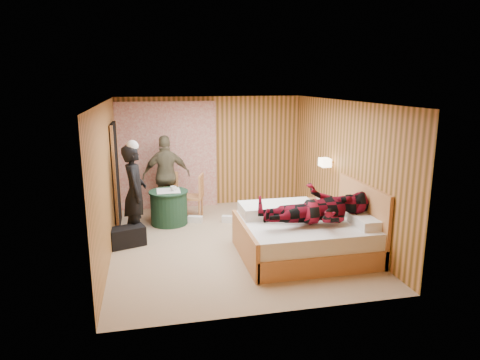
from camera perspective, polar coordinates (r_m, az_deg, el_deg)
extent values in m
cube|color=tan|center=(7.82, -1.02, -8.21)|extent=(4.20, 5.00, 0.01)
cube|color=white|center=(7.29, -1.10, 10.41)|extent=(4.20, 5.00, 0.01)
cube|color=#C7804C|center=(9.88, -3.88, 3.81)|extent=(4.20, 0.02, 2.50)
cube|color=#C7804C|center=(7.36, -17.32, -0.01)|extent=(0.02, 5.00, 2.50)
cube|color=#C7804C|center=(8.12, 13.65, 1.42)|extent=(0.02, 5.00, 2.50)
cube|color=beige|center=(9.73, -9.66, 3.21)|extent=(2.20, 0.08, 2.40)
cube|color=black|center=(8.76, -16.21, 0.61)|extent=(0.06, 0.90, 2.05)
cylinder|color=gold|center=(8.47, 11.74, 2.34)|extent=(0.18, 0.04, 0.04)
cube|color=#FADFAF|center=(8.44, 11.25, 2.32)|extent=(0.18, 0.24, 0.16)
cube|color=tan|center=(7.28, 8.95, -8.68)|extent=(2.14, 1.71, 0.32)
cube|color=white|center=(7.18, 9.03, -6.49)|extent=(2.08, 1.65, 0.27)
cube|color=tan|center=(6.93, 0.61, -8.41)|extent=(0.06, 1.71, 0.60)
cube|color=tan|center=(7.53, 15.93, -4.84)|extent=(0.06, 1.71, 1.18)
cube|color=white|center=(7.11, 16.61, -5.32)|extent=(0.41, 0.59, 0.15)
cube|color=white|center=(7.80, 13.76, -3.51)|extent=(0.41, 0.59, 0.15)
cube|color=white|center=(7.42, 5.05, -3.85)|extent=(1.29, 0.64, 0.19)
cube|color=tan|center=(8.72, 10.56, -4.33)|extent=(0.38, 0.52, 0.52)
cube|color=tan|center=(8.67, 10.60, -3.28)|extent=(0.40, 0.54, 0.03)
cylinder|color=#1B3C24|center=(8.77, -9.44, -3.69)|extent=(0.73, 0.73, 0.67)
cylinder|color=#1B3C24|center=(8.68, -9.52, -1.55)|extent=(0.79, 0.79, 0.03)
cube|color=white|center=(8.68, -9.53, -1.42)|extent=(0.60, 0.60, 0.01)
cube|color=tan|center=(9.27, -9.65, -2.03)|extent=(0.50, 0.50, 0.05)
cube|color=tan|center=(9.39, -9.51, -0.26)|extent=(0.42, 0.13, 0.46)
cylinder|color=tan|center=(9.21, -10.81, -3.71)|extent=(0.04, 0.04, 0.43)
cylinder|color=tan|center=(9.47, -8.40, -3.15)|extent=(0.04, 0.04, 0.43)
cube|color=tan|center=(9.05, -6.37, -2.27)|extent=(0.53, 0.53, 0.05)
cube|color=tan|center=(8.95, -5.20, -0.75)|extent=(0.16, 0.42, 0.46)
cylinder|color=tan|center=(9.31, -7.17, -3.37)|extent=(0.04, 0.04, 0.43)
cylinder|color=tan|center=(8.92, -5.45, -4.06)|extent=(0.04, 0.04, 0.43)
cube|color=black|center=(7.83, -14.83, -7.30)|extent=(0.68, 0.50, 0.34)
cube|color=white|center=(8.86, -5.98, -5.23)|extent=(0.32, 0.22, 0.13)
cube|color=white|center=(8.81, -1.42, -5.25)|extent=(0.33, 0.23, 0.14)
imported|color=black|center=(7.97, -13.83, -1.61)|extent=(0.42, 0.64, 1.74)
imported|color=brown|center=(9.28, -9.78, 0.60)|extent=(1.03, 0.48, 1.72)
imported|color=maroon|center=(6.85, 10.19, -2.55)|extent=(0.86, 0.67, 1.77)
imported|color=white|center=(8.60, 10.76, -2.70)|extent=(0.22, 0.26, 0.02)
imported|color=white|center=(8.59, 10.77, -2.57)|extent=(0.17, 0.23, 0.02)
imported|color=white|center=(8.75, 10.32, -2.16)|extent=(0.12, 0.12, 0.09)
imported|color=white|center=(8.62, -8.86, -1.12)|extent=(0.16, 0.16, 0.10)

